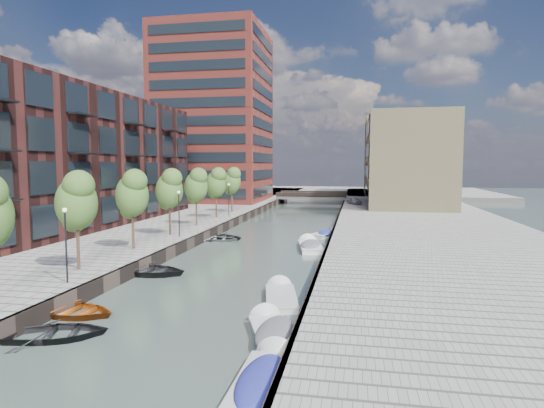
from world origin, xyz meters
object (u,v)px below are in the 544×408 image
(tree_1, at_px, (76,200))
(tree_4, at_px, (196,185))
(sloop_4, at_px, (223,239))
(car, at_px, (354,200))
(bridge, at_px, (312,196))
(sloop_0, at_px, (56,338))
(sloop_3, at_px, (217,241))
(motorboat_1, at_px, (272,333))
(tree_2, at_px, (132,193))
(motorboat_3, at_px, (327,234))
(motorboat_4, at_px, (310,246))
(motorboat_0, at_px, (264,380))
(sloop_1, at_px, (150,275))
(motorboat_2, at_px, (281,297))
(tree_6, at_px, (232,180))
(tree_5, at_px, (216,182))
(sloop_2, at_px, (73,315))
(tree_3, at_px, (169,188))

(tree_1, height_order, tree_4, same)
(sloop_4, xyz_separation_m, car, (12.62, 31.99, 1.61))
(bridge, xyz_separation_m, sloop_0, (-4.29, -69.05, -1.39))
(sloop_3, relative_size, sloop_4, 0.98)
(sloop_3, bearing_deg, motorboat_1, -156.34)
(tree_2, xyz_separation_m, motorboat_3, (13.87, 15.49, -5.12))
(tree_1, height_order, motorboat_4, tree_1)
(tree_2, bearing_deg, sloop_0, -74.35)
(motorboat_0, bearing_deg, tree_1, 142.85)
(sloop_1, relative_size, motorboat_3, 1.07)
(sloop_4, bearing_deg, sloop_0, -159.93)
(tree_2, relative_size, sloop_0, 1.36)
(tree_2, height_order, motorboat_1, tree_2)
(motorboat_2, bearing_deg, sloop_0, -138.79)
(tree_6, bearing_deg, tree_5, -90.00)
(bridge, height_order, tree_4, tree_4)
(sloop_1, xyz_separation_m, motorboat_3, (10.77, 19.22, 0.19))
(tree_1, bearing_deg, tree_6, 90.00)
(car, bearing_deg, motorboat_4, -119.86)
(tree_5, relative_size, car, 1.65)
(tree_4, height_order, sloop_4, tree_4)
(tree_5, bearing_deg, tree_1, -90.00)
(tree_5, height_order, motorboat_4, tree_5)
(tree_2, bearing_deg, tree_1, -90.00)
(sloop_4, bearing_deg, motorboat_0, -141.61)
(bridge, bearing_deg, motorboat_3, -82.07)
(tree_6, height_order, motorboat_2, tree_6)
(tree_4, relative_size, motorboat_0, 1.22)
(sloop_1, xyz_separation_m, sloop_4, (0.65, 15.15, 0.00))
(sloop_0, relative_size, sloop_3, 1.04)
(tree_6, height_order, motorboat_3, tree_6)
(motorboat_0, relative_size, car, 1.36)
(tree_2, xyz_separation_m, motorboat_4, (12.83, 7.83, -5.09))
(motorboat_1, distance_m, car, 56.72)
(motorboat_0, height_order, motorboat_2, motorboat_0)
(tree_5, bearing_deg, sloop_1, -82.85)
(bridge, xyz_separation_m, tree_6, (-8.50, -26.00, 3.92))
(motorboat_3, xyz_separation_m, car, (2.50, 27.92, 1.43))
(bridge, distance_m, sloop_2, 66.47)
(sloop_4, height_order, motorboat_1, motorboat_1)
(tree_6, distance_m, sloop_1, 32.32)
(tree_6, xyz_separation_m, sloop_2, (3.11, -40.23, -5.31))
(tree_5, height_order, motorboat_2, tree_5)
(motorboat_1, bearing_deg, tree_3, 123.50)
(tree_4, bearing_deg, bridge, 78.00)
(motorboat_0, xyz_separation_m, car, (2.47, 60.95, 1.42))
(car, bearing_deg, tree_1, -132.17)
(tree_2, bearing_deg, sloop_3, 71.15)
(motorboat_0, bearing_deg, motorboat_1, 96.97)
(tree_4, xyz_separation_m, sloop_2, (3.11, -26.23, -5.31))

